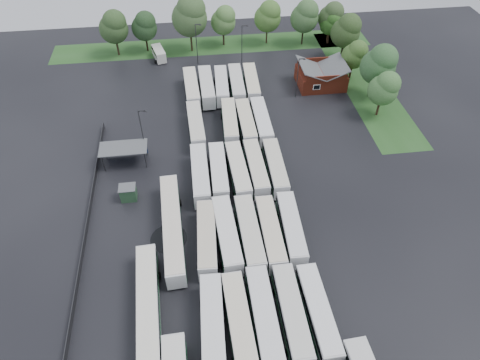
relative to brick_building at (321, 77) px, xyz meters
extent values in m
plane|color=black|center=(-24.00, -42.77, -1.87)|extent=(160.00, 160.00, 0.00)
cube|color=maroon|center=(0.00, 0.03, -0.17)|extent=(10.00, 8.00, 3.40)
cube|color=#4C4F51|center=(-2.50, 0.03, 2.43)|extent=(5.07, 8.60, 2.19)
cube|color=#4C4F51|center=(2.50, 0.03, 2.43)|extent=(5.07, 8.60, 2.19)
cube|color=maroon|center=(0.00, -3.97, 2.03)|extent=(9.00, 0.20, 1.20)
cube|color=silver|center=(-2.00, -4.02, 0.13)|extent=(1.60, 0.12, 1.20)
cylinder|color=#2D2D30|center=(-44.80, -22.77, -0.17)|extent=(0.16, 0.16, 3.40)
cylinder|color=#2D2D30|center=(-37.60, -22.77, -0.17)|extent=(0.16, 0.16, 3.40)
cylinder|color=#2D2D30|center=(-44.80, -19.57, -0.17)|extent=(0.16, 0.16, 3.40)
cylinder|color=#2D2D30|center=(-37.60, -19.57, -0.17)|extent=(0.16, 0.16, 3.40)
cube|color=#4C4F51|center=(-41.20, -21.17, 1.63)|extent=(8.20, 4.20, 0.15)
cube|color=navy|center=(-41.20, -19.27, -0.27)|extent=(7.60, 0.08, 2.60)
cube|color=#224428|center=(-40.20, -30.17, -0.62)|extent=(2.50, 2.00, 2.50)
cube|color=#4C4F51|center=(-40.20, -30.17, 0.69)|extent=(2.70, 2.20, 0.12)
cube|color=#244E1D|center=(-22.00, 22.03, -1.86)|extent=(80.00, 10.00, 0.01)
cube|color=#244E1D|center=(10.00, 0.03, -1.86)|extent=(10.00, 50.00, 0.01)
cube|color=#2D2D30|center=(-46.20, -34.77, -1.27)|extent=(0.10, 50.00, 1.20)
cube|color=silver|center=(-28.55, -55.26, 0.12)|extent=(3.27, 13.16, 2.99)
cube|color=black|center=(-28.55, -55.26, 0.72)|extent=(3.31, 12.64, 0.96)
cube|color=#105229|center=(-28.55, -55.26, -0.54)|extent=(3.31, 12.90, 0.66)
cube|color=silver|center=(-28.55, -55.26, 1.67)|extent=(3.15, 12.77, 0.13)
cylinder|color=black|center=(-28.55, -51.08, -1.38)|extent=(2.77, 1.04, 1.04)
cube|color=silver|center=(-25.31, -55.14, 0.07)|extent=(3.09, 12.82, 2.92)
cube|color=black|center=(-25.31, -55.14, 0.66)|extent=(3.13, 12.32, 0.93)
cube|color=#0B5122|center=(-25.31, -55.14, -0.57)|extent=(3.13, 12.57, 0.64)
cube|color=beige|center=(-25.31, -55.14, 1.58)|extent=(2.97, 12.44, 0.13)
cylinder|color=black|center=(-25.31, -59.22, -1.39)|extent=(2.71, 1.02, 1.02)
cylinder|color=black|center=(-25.31, -51.06, -1.39)|extent=(2.71, 1.02, 1.02)
cube|color=silver|center=(-22.17, -54.89, 0.13)|extent=(2.83, 13.17, 3.01)
cube|color=black|center=(-22.17, -54.89, 0.74)|extent=(2.89, 12.65, 0.96)
cube|color=#06461C|center=(-22.17, -54.89, -0.53)|extent=(2.88, 12.91, 0.66)
cube|color=silver|center=(-22.17, -54.89, 1.70)|extent=(2.71, 12.78, 0.13)
cylinder|color=black|center=(-22.17, -59.10, -1.37)|extent=(2.80, 1.05, 1.05)
cylinder|color=black|center=(-22.17, -50.68, -1.37)|extent=(2.80, 1.05, 1.05)
cube|color=silver|center=(-18.70, -54.91, 0.10)|extent=(2.72, 12.93, 2.96)
cube|color=black|center=(-18.70, -54.91, 0.69)|extent=(2.78, 12.42, 0.95)
cube|color=#15502A|center=(-18.70, -54.91, -0.55)|extent=(2.77, 12.67, 0.65)
cube|color=beige|center=(-18.70, -54.91, 1.64)|extent=(2.61, 12.54, 0.13)
cylinder|color=black|center=(-18.70, -59.05, -1.38)|extent=(2.75, 1.03, 1.03)
cylinder|color=black|center=(-18.70, -50.77, -1.38)|extent=(2.75, 1.03, 1.03)
cube|color=silver|center=(-15.41, -55.13, 0.06)|extent=(2.87, 12.73, 2.91)
cube|color=black|center=(-15.41, -55.13, 0.64)|extent=(2.93, 12.22, 0.93)
cube|color=#0E4221|center=(-15.41, -55.13, -0.58)|extent=(2.92, 12.48, 0.64)
cube|color=white|center=(-15.41, -55.13, 1.57)|extent=(2.76, 12.35, 0.13)
cylinder|color=black|center=(-15.41, -59.19, -1.39)|extent=(2.70, 1.01, 1.01)
cylinder|color=black|center=(-15.41, -51.07, -1.39)|extent=(2.70, 1.01, 1.01)
cube|color=silver|center=(-28.25, -41.65, 0.05)|extent=(3.23, 12.69, 2.88)
cube|color=black|center=(-28.25, -41.65, 0.62)|extent=(3.27, 12.19, 0.92)
cube|color=#0B491E|center=(-28.25, -41.65, -0.59)|extent=(3.27, 12.44, 0.63)
cube|color=beige|center=(-28.25, -41.65, 1.54)|extent=(3.11, 12.31, 0.13)
cylinder|color=black|center=(-28.25, -45.68, -1.39)|extent=(2.67, 1.01, 1.01)
cylinder|color=black|center=(-28.25, -37.63, -1.39)|extent=(2.67, 1.01, 1.01)
cube|color=silver|center=(-25.31, -41.37, 0.12)|extent=(3.35, 13.15, 2.99)
cube|color=black|center=(-25.31, -41.37, 0.71)|extent=(3.39, 12.63, 0.96)
cube|color=#0C5527|center=(-25.31, -41.37, -0.54)|extent=(3.39, 12.89, 0.66)
cube|color=white|center=(-25.31, -41.37, 1.66)|extent=(3.22, 12.75, 0.13)
cylinder|color=black|center=(-25.31, -45.54, -1.38)|extent=(2.77, 1.04, 1.04)
cylinder|color=black|center=(-25.31, -37.20, -1.38)|extent=(2.77, 1.04, 1.04)
cube|color=silver|center=(-22.05, -41.66, 0.12)|extent=(2.97, 13.09, 2.99)
cube|color=black|center=(-22.05, -41.66, 0.71)|extent=(3.03, 12.57, 0.96)
cube|color=#05451C|center=(-22.05, -41.66, -0.54)|extent=(3.02, 12.83, 0.66)
cube|color=beige|center=(-22.05, -41.66, 1.67)|extent=(2.86, 12.70, 0.13)
cylinder|color=black|center=(-22.05, -45.84, -1.38)|extent=(2.77, 1.04, 1.04)
cylinder|color=black|center=(-22.05, -37.49, -1.38)|extent=(2.77, 1.04, 1.04)
cube|color=silver|center=(-18.99, -41.89, 0.05)|extent=(2.68, 12.60, 2.88)
cube|color=black|center=(-18.99, -41.89, 0.63)|extent=(2.74, 12.10, 0.92)
cube|color=#03481E|center=(-18.99, -41.89, -0.59)|extent=(2.73, 12.35, 0.63)
cube|color=beige|center=(-18.99, -41.89, 1.54)|extent=(2.57, 12.22, 0.13)
cylinder|color=black|center=(-18.99, -45.91, -1.39)|extent=(2.68, 1.01, 1.01)
cylinder|color=black|center=(-18.99, -37.86, -1.39)|extent=(2.68, 1.01, 1.01)
cube|color=silver|center=(-15.78, -41.40, 0.04)|extent=(3.14, 12.64, 2.88)
cube|color=black|center=(-15.78, -41.40, 0.62)|extent=(3.18, 12.15, 0.92)
cube|color=#0C4520|center=(-15.78, -41.40, -0.59)|extent=(3.18, 12.40, 0.63)
cube|color=silver|center=(-15.78, -41.40, 1.53)|extent=(3.02, 12.26, 0.13)
cylinder|color=black|center=(-15.78, -45.41, -1.40)|extent=(2.67, 1.00, 1.00)
cylinder|color=black|center=(-15.78, -37.38, -1.40)|extent=(2.67, 1.00, 1.00)
cube|color=silver|center=(-28.35, -28.10, 0.10)|extent=(2.73, 12.96, 2.97)
cube|color=black|center=(-28.35, -28.10, 0.70)|extent=(2.79, 12.44, 0.95)
cube|color=#0F532A|center=(-28.35, -28.10, -0.55)|extent=(2.78, 12.70, 0.65)
cube|color=silver|center=(-28.35, -28.10, 1.64)|extent=(2.62, 12.57, 0.13)
cylinder|color=black|center=(-28.35, -32.24, -1.38)|extent=(2.75, 1.04, 1.04)
cylinder|color=black|center=(-28.35, -23.95, -1.38)|extent=(2.75, 1.04, 1.04)
cube|color=silver|center=(-25.23, -27.73, 0.03)|extent=(2.83, 12.53, 2.86)
cube|color=black|center=(-25.23, -27.73, 0.61)|extent=(2.88, 12.03, 0.92)
cube|color=#0C4D1F|center=(-25.23, -27.73, -0.60)|extent=(2.88, 12.28, 0.63)
cube|color=white|center=(-25.23, -27.73, 1.52)|extent=(2.72, 12.16, 0.12)
cylinder|color=black|center=(-25.23, -31.73, -1.40)|extent=(2.65, 1.00, 1.00)
cylinder|color=black|center=(-25.23, -23.74, -1.40)|extent=(2.65, 1.00, 1.00)
cube|color=silver|center=(-21.98, -28.02, 0.06)|extent=(3.13, 12.77, 2.91)
cube|color=black|center=(-21.98, -28.02, 0.64)|extent=(3.18, 12.27, 0.93)
cube|color=#0C4222|center=(-21.98, -28.02, -0.58)|extent=(3.18, 12.52, 0.64)
cube|color=silver|center=(-21.98, -28.02, 1.57)|extent=(3.01, 12.39, 0.13)
cylinder|color=black|center=(-21.98, -32.08, -1.39)|extent=(2.69, 1.01, 1.01)
cylinder|color=black|center=(-21.98, -23.97, -1.39)|extent=(2.69, 1.01, 1.01)
cube|color=silver|center=(-18.87, -27.70, 0.04)|extent=(2.81, 12.56, 2.87)
cube|color=black|center=(-18.87, -27.70, 0.61)|extent=(2.86, 12.06, 0.92)
cube|color=#095025|center=(-18.87, -27.70, -0.59)|extent=(2.86, 12.31, 0.63)
cube|color=beige|center=(-18.87, -27.70, 1.53)|extent=(2.70, 12.19, 0.13)
cylinder|color=black|center=(-18.87, -31.71, -1.40)|extent=(2.66, 1.00, 1.00)
cylinder|color=black|center=(-18.87, -23.69, -1.40)|extent=(2.66, 1.00, 1.00)
cube|color=silver|center=(-15.58, -27.96, 0.04)|extent=(2.83, 12.55, 2.87)
cube|color=black|center=(-15.58, -27.96, 0.61)|extent=(2.88, 12.05, 0.92)
cube|color=#04461A|center=(-15.58, -27.96, -0.59)|extent=(2.88, 12.30, 0.63)
cube|color=beige|center=(-15.58, -27.96, 1.52)|extent=(2.72, 12.18, 0.13)
cylinder|color=black|center=(-15.58, -31.96, -1.40)|extent=(2.66, 1.00, 1.00)
cylinder|color=black|center=(-15.58, -23.96, -1.40)|extent=(2.66, 1.00, 1.00)
cube|color=silver|center=(-28.31, -14.37, 0.08)|extent=(3.05, 12.85, 2.93)
cube|color=black|center=(-28.31, -14.37, 0.66)|extent=(3.09, 12.34, 0.94)
cube|color=#075320|center=(-28.31, -14.37, -0.57)|extent=(3.09, 12.60, 0.64)
cube|color=beige|center=(-28.31, -14.37, 1.59)|extent=(2.93, 12.46, 0.13)
cylinder|color=black|center=(-28.31, -18.46, -1.39)|extent=(2.71, 1.02, 1.02)
cylinder|color=black|center=(-28.31, -10.28, -1.39)|extent=(2.71, 1.02, 1.02)
cube|color=silver|center=(-21.81, -14.05, 0.06)|extent=(3.23, 12.75, 2.90)
cube|color=black|center=(-21.81, -14.05, 0.64)|extent=(3.26, 12.25, 0.93)
cube|color=#03471B|center=(-21.81, -14.05, -0.58)|extent=(3.27, 12.50, 0.64)
cube|color=beige|center=(-21.81, -14.05, 1.56)|extent=(3.10, 12.37, 0.13)
cylinder|color=black|center=(-21.81, -18.10, -1.39)|extent=(2.69, 1.01, 1.01)
cylinder|color=black|center=(-21.81, -10.01, -1.39)|extent=(2.69, 1.01, 1.01)
cube|color=silver|center=(-18.76, -14.63, 0.04)|extent=(2.66, 12.55, 2.87)
cube|color=black|center=(-18.76, -14.63, 0.62)|extent=(2.72, 12.05, 0.92)
cube|color=#094320|center=(-18.76, -14.63, -0.59)|extent=(2.71, 12.30, 0.63)
cube|color=beige|center=(-18.76, -14.63, 1.53)|extent=(2.56, 12.17, 0.13)
cylinder|color=black|center=(-18.76, -18.64, -1.40)|extent=(2.66, 1.00, 1.00)
cylinder|color=black|center=(-18.76, -10.62, -1.40)|extent=(2.66, 1.00, 1.00)
cube|color=silver|center=(-15.74, -14.64, 0.09)|extent=(2.78, 12.88, 2.95)
cube|color=black|center=(-15.74, -14.64, 0.68)|extent=(2.84, 12.37, 0.94)
cube|color=#10451F|center=(-15.74, -14.64, -0.56)|extent=(2.84, 12.63, 0.65)
cube|color=white|center=(-15.74, -14.64, 1.62)|extent=(2.67, 12.50, 0.13)
cylinder|color=black|center=(-15.74, -18.76, -1.38)|extent=(2.73, 1.03, 1.03)
cylinder|color=black|center=(-15.74, -10.53, -1.38)|extent=(2.73, 1.03, 1.03)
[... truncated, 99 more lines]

